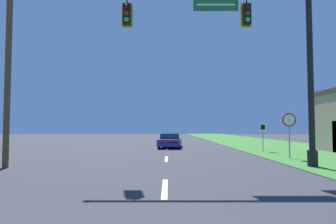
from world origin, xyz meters
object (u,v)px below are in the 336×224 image
at_px(signal_mast, 261,50).
at_px(car_ahead, 171,141).
at_px(utility_pole_near, 10,48).
at_px(stop_sign, 290,125).
at_px(route_sign_post, 264,131).

distance_m(signal_mast, car_ahead, 14.30).
relative_size(signal_mast, utility_pole_near, 0.95).
bearing_deg(car_ahead, stop_sign, -55.18).
xyz_separation_m(stop_sign, route_sign_post, (0.11, 5.00, -0.34)).
height_order(signal_mast, car_ahead, signal_mast).
distance_m(signal_mast, stop_sign, 5.54).
distance_m(stop_sign, route_sign_post, 5.01).
xyz_separation_m(route_sign_post, utility_pole_near, (-13.85, -8.73, 3.69)).
xyz_separation_m(signal_mast, utility_pole_near, (-11.07, -0.19, 0.05)).
relative_size(signal_mast, route_sign_post, 4.72).
relative_size(stop_sign, utility_pole_near, 0.25).
distance_m(signal_mast, route_sign_post, 9.69).
bearing_deg(route_sign_post, utility_pole_near, -147.78).
distance_m(car_ahead, stop_sign, 11.56).
relative_size(stop_sign, route_sign_post, 1.23).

